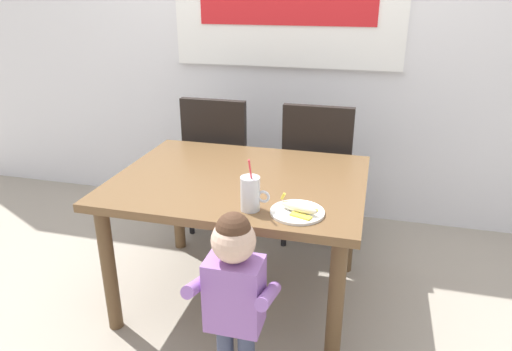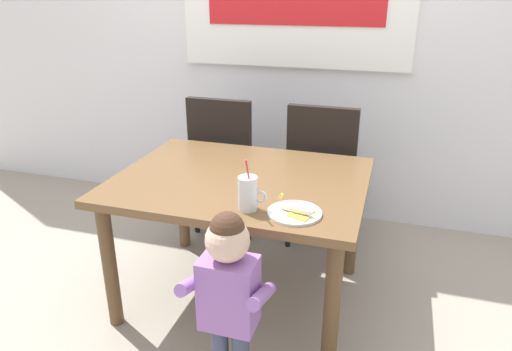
# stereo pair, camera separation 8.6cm
# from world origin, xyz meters

# --- Properties ---
(ground_plane) EXTENTS (24.00, 24.00, 0.00)m
(ground_plane) POSITION_xyz_m (0.00, 0.00, 0.00)
(ground_plane) COLOR #9E9384
(back_wall) EXTENTS (6.40, 0.17, 2.90)m
(back_wall) POSITION_xyz_m (-0.00, 1.21, 1.45)
(back_wall) COLOR silver
(back_wall) RESTS_ON ground
(dining_table) EXTENTS (1.24, 0.97, 0.71)m
(dining_table) POSITION_xyz_m (0.00, 0.00, 0.61)
(dining_table) COLOR brown
(dining_table) RESTS_ON ground
(dining_chair_left) EXTENTS (0.44, 0.44, 0.96)m
(dining_chair_left) POSITION_xyz_m (-0.34, 0.70, 0.54)
(dining_chair_left) COLOR black
(dining_chair_left) RESTS_ON ground
(dining_chair_right) EXTENTS (0.44, 0.44, 0.96)m
(dining_chair_right) POSITION_xyz_m (0.31, 0.70, 0.54)
(dining_chair_right) COLOR black
(dining_chair_right) RESTS_ON ground
(toddler_standing) EXTENTS (0.33, 0.24, 0.84)m
(toddler_standing) POSITION_xyz_m (0.16, -0.63, 0.53)
(toddler_standing) COLOR #3F4760
(toddler_standing) RESTS_ON ground
(milk_cup) EXTENTS (0.13, 0.09, 0.25)m
(milk_cup) POSITION_xyz_m (0.15, -0.34, 0.78)
(milk_cup) COLOR silver
(milk_cup) RESTS_ON dining_table
(snack_plate) EXTENTS (0.23, 0.23, 0.01)m
(snack_plate) POSITION_xyz_m (0.35, -0.32, 0.72)
(snack_plate) COLOR white
(snack_plate) RESTS_ON dining_table
(peeled_banana) EXTENTS (0.18, 0.13, 0.07)m
(peeled_banana) POSITION_xyz_m (0.36, -0.33, 0.74)
(peeled_banana) COLOR #F4EAC6
(peeled_banana) RESTS_ON snack_plate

